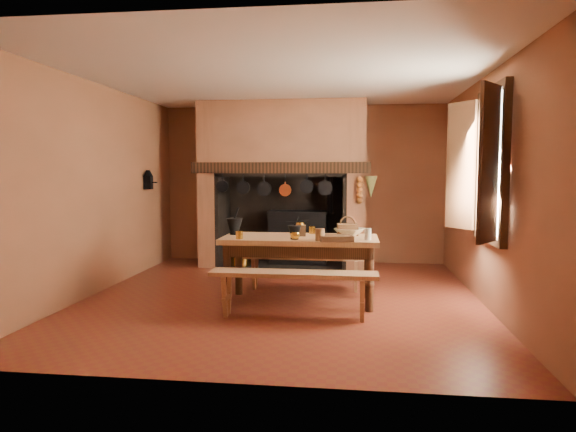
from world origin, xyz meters
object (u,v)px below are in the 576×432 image
Objects in this scene: iron_range at (299,237)px; work_table at (300,247)px; wicker_basket at (347,229)px; bench_front at (293,283)px; mixing_bowl at (349,232)px; coffee_grinder at (300,230)px.

work_table is at bearing -83.74° from iron_range.
work_table is 0.66m from wicker_basket.
iron_range is 3.39m from bench_front.
wicker_basket is (0.87, -2.45, 0.42)m from iron_range.
bench_front is 1.21m from mixing_bowl.
coffee_grinder is at bearing 93.96° from work_table.
bench_front is at bearing -97.33° from coffee_grinder.
wicker_basket reaches higher than work_table.
iron_range is 2.71m from work_table.
work_table is at bearing 90.00° from bench_front.
iron_range is at bearing 88.57° from coffee_grinder.
mixing_bowl is (0.90, -2.45, 0.38)m from iron_range.
bench_front is (-0.00, -0.70, -0.30)m from work_table.
mixing_bowl is (0.61, 0.93, 0.48)m from bench_front.
coffee_grinder is 0.63m from mixing_bowl.
iron_range is 0.84× the size of work_table.
iron_range is at bearing 102.96° from wicker_basket.
iron_range is 7.62× the size of coffee_grinder.
work_table is 5.21× the size of mixing_bowl.
coffee_grinder is 0.58× the size of mixing_bowl.
mixing_bowl is at bearing -69.83° from iron_range.
coffee_grinder is (0.29, -2.59, 0.42)m from iron_range.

